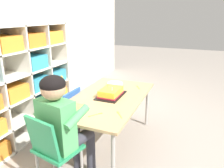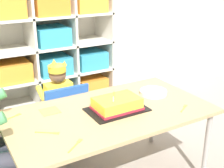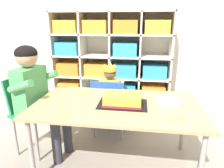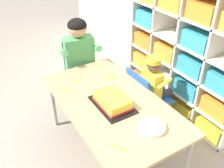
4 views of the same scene
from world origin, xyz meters
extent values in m
plane|color=gray|center=(0.00, 0.00, 0.00)|extent=(16.00, 16.00, 0.00)
cube|color=silver|center=(-0.20, 1.23, 0.68)|extent=(1.50, 0.01, 1.36)
cube|color=silver|center=(-0.94, 1.05, 0.68)|extent=(0.02, 0.38, 1.36)
cube|color=silver|center=(-0.57, 1.05, 0.68)|extent=(0.02, 0.38, 1.36)
cube|color=silver|center=(-0.20, 1.05, 0.68)|extent=(0.02, 0.38, 1.36)
cube|color=silver|center=(0.17, 1.05, 0.68)|extent=(0.02, 0.38, 1.36)
cube|color=silver|center=(-0.20, 1.05, 0.01)|extent=(1.50, 0.38, 0.02)
cube|color=silver|center=(-0.20, 1.05, 0.28)|extent=(1.50, 0.38, 0.02)
cube|color=silver|center=(-0.20, 1.05, 0.55)|extent=(1.50, 0.38, 0.02)
cube|color=silver|center=(-0.20, 1.05, 0.81)|extent=(1.50, 0.38, 0.02)
cube|color=silver|center=(-0.20, 1.05, 1.08)|extent=(1.50, 0.38, 0.02)
cube|color=orange|center=(-0.75, 1.03, 0.10)|extent=(0.29, 0.30, 0.16)
cube|color=yellow|center=(-0.02, 1.03, 0.10)|extent=(0.29, 0.30, 0.16)
cube|color=yellow|center=(0.35, 1.03, 0.10)|extent=(0.29, 0.30, 0.16)
cube|color=orange|center=(-0.75, 1.03, 0.37)|extent=(0.29, 0.30, 0.16)
cube|color=teal|center=(-0.02, 1.03, 0.37)|extent=(0.29, 0.30, 0.16)
cube|color=orange|center=(0.35, 1.03, 0.37)|extent=(0.29, 0.30, 0.16)
cube|color=orange|center=(-0.75, 1.03, 0.64)|extent=(0.29, 0.30, 0.16)
cube|color=orange|center=(-0.38, 1.03, 0.64)|extent=(0.29, 0.30, 0.16)
cube|color=teal|center=(-0.02, 1.03, 0.64)|extent=(0.29, 0.30, 0.16)
cube|color=teal|center=(-0.75, 1.03, 0.90)|extent=(0.29, 0.30, 0.16)
cube|color=teal|center=(-0.02, 1.03, 0.90)|extent=(0.29, 0.30, 0.16)
cube|color=orange|center=(-0.38, 1.03, 1.17)|extent=(0.29, 0.30, 0.16)
cube|color=orange|center=(-0.02, 1.03, 1.17)|extent=(0.29, 0.30, 0.16)
cube|color=tan|center=(0.00, 0.00, 0.58)|extent=(1.35, 0.74, 0.03)
cylinder|color=#9E9993|center=(-0.62, -0.31, 0.28)|extent=(0.04, 0.04, 0.56)
cylinder|color=#9E9993|center=(-0.62, 0.31, 0.28)|extent=(0.04, 0.04, 0.56)
cylinder|color=#9E9993|center=(0.62, 0.31, 0.28)|extent=(0.04, 0.04, 0.56)
cube|color=#1E4CA8|center=(-0.14, 0.55, 0.33)|extent=(0.37, 0.33, 0.03)
cube|color=#1E4CA8|center=(-0.14, 0.39, 0.50)|extent=(0.34, 0.07, 0.31)
cylinder|color=gray|center=(0.01, 0.68, 0.16)|extent=(0.02, 0.02, 0.32)
cylinder|color=gray|center=(-0.30, 0.68, 0.16)|extent=(0.02, 0.02, 0.32)
cylinder|color=gray|center=(0.01, 0.41, 0.16)|extent=(0.02, 0.02, 0.32)
cylinder|color=gray|center=(-0.30, 0.41, 0.16)|extent=(0.02, 0.02, 0.32)
cube|color=yellow|center=(-0.14, 0.56, 0.48)|extent=(0.21, 0.11, 0.29)
sphere|color=brown|center=(-0.14, 0.56, 0.70)|extent=(0.13, 0.13, 0.13)
ellipsoid|color=#472D19|center=(-0.14, 0.56, 0.72)|extent=(0.14, 0.14, 0.10)
cylinder|color=yellow|center=(-0.14, 0.56, 0.75)|extent=(0.14, 0.14, 0.05)
cone|color=yellow|center=(-0.14, 0.62, 0.79)|extent=(0.04, 0.04, 0.04)
cone|color=yellow|center=(-0.09, 0.53, 0.79)|extent=(0.04, 0.04, 0.04)
cone|color=yellow|center=(-0.20, 0.53, 0.79)|extent=(0.04, 0.04, 0.04)
cylinder|color=#33333D|center=(-0.08, 0.66, 0.37)|extent=(0.07, 0.21, 0.07)
cylinder|color=#33333D|center=(-0.21, 0.66, 0.37)|extent=(0.07, 0.21, 0.07)
cylinder|color=#33333D|center=(-0.08, 0.77, 0.17)|extent=(0.06, 0.06, 0.34)
cylinder|color=#33333D|center=(-0.21, 0.77, 0.17)|extent=(0.06, 0.06, 0.34)
cylinder|color=yellow|center=(-0.02, 0.60, 0.55)|extent=(0.04, 0.17, 0.10)
cylinder|color=yellow|center=(-0.27, 0.60, 0.55)|extent=(0.04, 0.17, 0.10)
cube|color=#238451|center=(-0.81, 0.09, 0.41)|extent=(0.37, 0.39, 0.03)
cube|color=#238451|center=(-0.94, 0.12, 0.59)|extent=(0.13, 0.31, 0.32)
cylinder|color=gray|center=(-0.71, -0.06, 0.20)|extent=(0.02, 0.02, 0.40)
cylinder|color=gray|center=(-0.66, 0.20, 0.20)|extent=(0.02, 0.02, 0.40)
cylinder|color=gray|center=(-0.95, -0.01, 0.20)|extent=(0.02, 0.02, 0.40)
cylinder|color=gray|center=(-0.90, 0.25, 0.20)|extent=(0.02, 0.02, 0.40)
cube|color=#4C9E5B|center=(-0.81, 0.09, 0.63)|extent=(0.22, 0.33, 0.42)
sphere|color=tan|center=(-0.81, 0.09, 0.94)|extent=(0.19, 0.19, 0.19)
ellipsoid|color=black|center=(-0.81, 0.09, 0.97)|extent=(0.19, 0.19, 0.14)
cylinder|color=#33333D|center=(-0.68, -0.02, 0.45)|extent=(0.31, 0.16, 0.10)
cylinder|color=#33333D|center=(-0.64, 0.15, 0.45)|extent=(0.31, 0.16, 0.10)
cylinder|color=#33333D|center=(-0.53, -0.05, 0.21)|extent=(0.08, 0.08, 0.42)
cylinder|color=#33333D|center=(-0.49, 0.12, 0.21)|extent=(0.08, 0.08, 0.42)
cylinder|color=#4C9E5B|center=(-0.78, -0.08, 0.72)|extent=(0.26, 0.11, 0.14)
cylinder|color=#4C9E5B|center=(-0.71, 0.25, 0.72)|extent=(0.26, 0.11, 0.14)
cube|color=black|center=(0.05, -0.02, 0.59)|extent=(0.39, 0.25, 0.01)
cube|color=yellow|center=(0.05, -0.02, 0.64)|extent=(0.29, 0.20, 0.08)
cube|color=red|center=(0.05, -0.02, 0.60)|extent=(0.30, 0.21, 0.02)
cylinder|color=#EFCC4C|center=(0.05, 0.02, 0.69)|extent=(0.01, 0.01, 0.04)
cylinder|color=#4CB2E5|center=(0.00, -0.05, 0.69)|extent=(0.01, 0.01, 0.04)
cylinder|color=white|center=(0.43, 0.08, 0.60)|extent=(0.20, 0.20, 0.03)
cube|color=#F4DB4C|center=(-0.34, 0.19, 0.59)|extent=(0.12, 0.12, 0.00)
cube|color=yellow|center=(-0.38, -0.29, 0.59)|extent=(0.09, 0.07, 0.00)
cube|color=yellow|center=(-0.33, -0.24, 0.59)|extent=(0.04, 0.04, 0.00)
cube|color=yellow|center=(-0.47, -0.06, 0.59)|extent=(0.09, 0.07, 0.00)
cube|color=yellow|center=(-0.41, -0.10, 0.59)|extent=(0.04, 0.04, 0.00)
cube|color=yellow|center=(-0.60, 0.22, 0.59)|extent=(0.10, 0.05, 0.00)
cube|color=yellow|center=(-0.54, 0.24, 0.59)|extent=(0.04, 0.03, 0.00)
cube|color=yellow|center=(0.43, -0.23, 0.59)|extent=(0.08, 0.06, 0.00)
cube|color=yellow|center=(0.49, -0.20, 0.59)|extent=(0.04, 0.04, 0.00)
camera|label=1|loc=(-2.04, -0.88, 1.46)|focal=34.39mm
camera|label=2|loc=(-0.89, -1.57, 1.47)|focal=48.58mm
camera|label=3|loc=(0.18, -1.51, 1.23)|focal=32.14mm
camera|label=4|loc=(1.40, -0.84, 1.82)|focal=39.72mm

